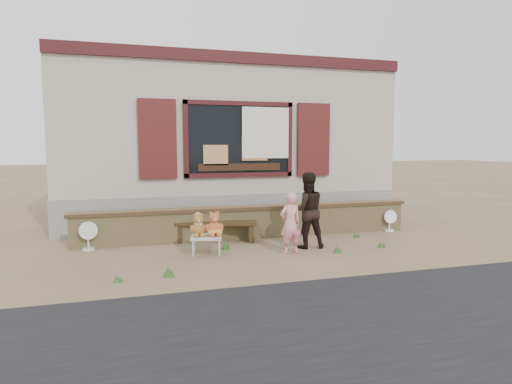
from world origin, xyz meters
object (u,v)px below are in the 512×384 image
object	(u,v)px
teddy_bear_left	(198,225)
bench	(216,227)
child	(290,223)
adult	(307,210)
teddy_bear_right	(214,223)
folding_chair	(206,238)

from	to	relation	value
teddy_bear_left	bench	bearing A→B (deg)	73.00
child	adult	xyz separation A→B (m)	(0.45, 0.32, 0.16)
bench	teddy_bear_right	distance (m)	0.98
teddy_bear_right	child	distance (m)	1.34
teddy_bear_left	child	xyz separation A→B (m)	(1.58, -0.38, 0.01)
bench	folding_chair	xyz separation A→B (m)	(-0.34, -0.90, -0.00)
teddy_bear_right	child	world-z (taller)	child
bench	child	world-z (taller)	child
folding_chair	teddy_bear_left	bearing A→B (deg)	180.00
adult	folding_chair	bearing A→B (deg)	4.08
teddy_bear_left	teddy_bear_right	xyz separation A→B (m)	(0.27, -0.06, 0.02)
folding_chair	adult	bearing A→B (deg)	11.00
teddy_bear_right	child	size ratio (longest dim) A/B	0.41
bench	folding_chair	bearing A→B (deg)	-95.64
folding_chair	child	size ratio (longest dim) A/B	0.57
teddy_bear_left	child	world-z (taller)	child
bench	adult	distance (m)	1.85
teddy_bear_left	teddy_bear_right	world-z (taller)	teddy_bear_right
folding_chair	adult	world-z (taller)	adult
teddy_bear_left	adult	distance (m)	2.03
folding_chair	teddy_bear_right	xyz separation A→B (m)	(0.14, -0.03, 0.25)
child	adult	distance (m)	0.58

